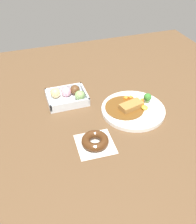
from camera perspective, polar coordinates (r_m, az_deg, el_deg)
ground_plane at (r=1.20m, az=4.04°, el=0.43°), size 1.60×1.60×0.00m
curry_plate at (r=1.19m, az=7.60°, el=0.66°), size 0.29×0.29×0.07m
donut_box at (r=1.26m, az=-6.58°, el=3.55°), size 0.19×0.15×0.06m
chocolate_ring_donut at (r=1.02m, az=-0.64°, el=-6.37°), size 0.15×0.15×0.04m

